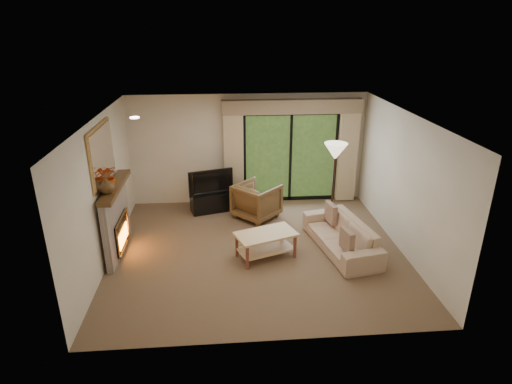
{
  "coord_description": "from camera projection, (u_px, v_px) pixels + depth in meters",
  "views": [
    {
      "loc": [
        -0.62,
        -7.19,
        4.12
      ],
      "look_at": [
        0.0,
        0.3,
        1.1
      ],
      "focal_mm": 30.0,
      "sensor_mm": 36.0,
      "label": 1
    }
  ],
  "objects": [
    {
      "name": "pillow_near",
      "position": [
        347.0,
        240.0,
        7.57
      ],
      "size": [
        0.18,
        0.41,
        0.39
      ],
      "primitive_type": "cube",
      "rotation": [
        0.0,
        0.0,
        0.19
      ],
      "color": "brown",
      "rests_on": "sofa"
    },
    {
      "name": "ceiling",
      "position": [
        257.0,
        117.0,
        7.26
      ],
      "size": [
        5.5,
        5.5,
        0.0
      ],
      "primitive_type": "plane",
      "rotation": [
        3.14,
        0.0,
        0.0
      ],
      "color": "silver",
      "rests_on": "ground"
    },
    {
      "name": "sliding_door",
      "position": [
        290.0,
        157.0,
        10.16
      ],
      "size": [
        2.26,
        0.1,
        2.16
      ],
      "primitive_type": null,
      "color": "black",
      "rests_on": "floor"
    },
    {
      "name": "tv",
      "position": [
        210.0,
        181.0,
        9.69
      ],
      "size": [
        1.02,
        0.41,
        0.59
      ],
      "primitive_type": "imported",
      "rotation": [
        0.0,
        0.0,
        0.28
      ],
      "color": "black",
      "rests_on": "media_console"
    },
    {
      "name": "wall_left",
      "position": [
        102.0,
        193.0,
        7.54
      ],
      "size": [
        0.0,
        5.0,
        5.0
      ],
      "primitive_type": "plane",
      "rotation": [
        1.57,
        0.0,
        1.57
      ],
      "color": "beige",
      "rests_on": "ground"
    },
    {
      "name": "pillow_far",
      "position": [
        331.0,
        213.0,
        8.64
      ],
      "size": [
        0.18,
        0.41,
        0.4
      ],
      "primitive_type": "cube",
      "rotation": [
        0.0,
        0.0,
        0.19
      ],
      "color": "brown",
      "rests_on": "sofa"
    },
    {
      "name": "curtain_left",
      "position": [
        234.0,
        156.0,
        9.92
      ],
      "size": [
        0.45,
        0.18,
        2.35
      ],
      "primitive_type": "cube",
      "color": "tan",
      "rests_on": "floor"
    },
    {
      "name": "floor",
      "position": [
        257.0,
        251.0,
        8.23
      ],
      "size": [
        5.5,
        5.5,
        0.0
      ],
      "primitive_type": "plane",
      "color": "brown",
      "rests_on": "ground"
    },
    {
      "name": "media_console",
      "position": [
        211.0,
        202.0,
        9.88
      ],
      "size": [
        0.97,
        0.63,
        0.45
      ],
      "primitive_type": "cube",
      "rotation": [
        0.0,
        0.0,
        0.28
      ],
      "color": "black",
      "rests_on": "floor"
    },
    {
      "name": "fireplace",
      "position": [
        116.0,
        219.0,
        7.96
      ],
      "size": [
        0.24,
        1.7,
        1.37
      ],
      "primitive_type": null,
      "color": "gray",
      "rests_on": "floor"
    },
    {
      "name": "wall_back",
      "position": [
        248.0,
        149.0,
        10.06
      ],
      "size": [
        5.0,
        0.0,
        5.0
      ],
      "primitive_type": "plane",
      "rotation": [
        1.57,
        0.0,
        0.0
      ],
      "color": "beige",
      "rests_on": "ground"
    },
    {
      "name": "curtain_right",
      "position": [
        347.0,
        153.0,
        10.13
      ],
      "size": [
        0.45,
        0.18,
        2.35
      ],
      "primitive_type": "cube",
      "color": "tan",
      "rests_on": "floor"
    },
    {
      "name": "sofa",
      "position": [
        341.0,
        235.0,
        8.19
      ],
      "size": [
        1.15,
        2.13,
        0.59
      ],
      "primitive_type": "imported",
      "rotation": [
        0.0,
        0.0,
        -1.38
      ],
      "color": "tan",
      "rests_on": "floor"
    },
    {
      "name": "armchair",
      "position": [
        257.0,
        201.0,
        9.5
      ],
      "size": [
        1.22,
        1.22,
        0.79
      ],
      "primitive_type": "imported",
      "rotation": [
        0.0,
        0.0,
        2.36
      ],
      "color": "brown",
      "rests_on": "floor"
    },
    {
      "name": "branches",
      "position": [
        108.0,
        177.0,
        7.44
      ],
      "size": [
        0.41,
        0.36,
        0.45
      ],
      "primitive_type": "imported",
      "rotation": [
        0.0,
        0.0,
        0.01
      ],
      "color": "#BE4310",
      "rests_on": "fireplace"
    },
    {
      "name": "floor_lamp",
      "position": [
        333.0,
        184.0,
        9.04
      ],
      "size": [
        0.59,
        0.59,
        1.8
      ],
      "primitive_type": null,
      "rotation": [
        0.0,
        0.0,
        0.26
      ],
      "color": "#FFEBC8",
      "rests_on": "floor"
    },
    {
      "name": "wall_right",
      "position": [
        404.0,
        183.0,
        7.96
      ],
      "size": [
        0.0,
        5.0,
        5.0
      ],
      "primitive_type": "plane",
      "rotation": [
        1.57,
        0.0,
        -1.57
      ],
      "color": "beige",
      "rests_on": "ground"
    },
    {
      "name": "vase",
      "position": [
        106.0,
        185.0,
        7.28
      ],
      "size": [
        0.31,
        0.31,
        0.29
      ],
      "primitive_type": "imported",
      "rotation": [
        0.0,
        0.0,
        -0.14
      ],
      "color": "#4B3219",
      "rests_on": "fireplace"
    },
    {
      "name": "mirror",
      "position": [
        102.0,
        154.0,
        7.48
      ],
      "size": [
        0.07,
        1.45,
        1.02
      ],
      "primitive_type": null,
      "color": "#B48846",
      "rests_on": "wall_left"
    },
    {
      "name": "cornice",
      "position": [
        293.0,
        107.0,
        9.63
      ],
      "size": [
        3.2,
        0.24,
        0.32
      ],
      "primitive_type": "cube",
      "color": "#91785A",
      "rests_on": "wall_back"
    },
    {
      "name": "coffee_table",
      "position": [
        266.0,
        245.0,
        7.94
      ],
      "size": [
        1.23,
        0.94,
        0.49
      ],
      "primitive_type": null,
      "rotation": [
        0.0,
        0.0,
        0.35
      ],
      "color": "#EEBE83",
      "rests_on": "floor"
    },
    {
      "name": "wall_front",
      "position": [
        274.0,
        259.0,
        5.44
      ],
      "size": [
        5.0,
        0.0,
        5.0
      ],
      "primitive_type": "plane",
      "rotation": [
        -1.57,
        0.0,
        0.0
      ],
      "color": "beige",
      "rests_on": "ground"
    }
  ]
}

